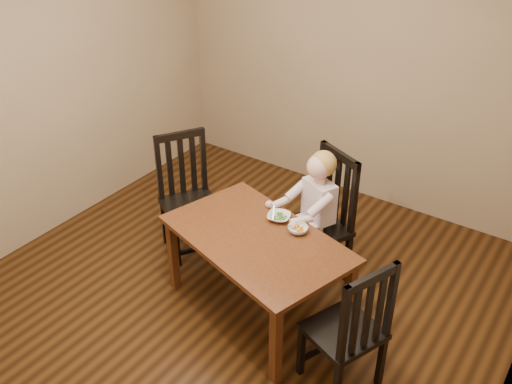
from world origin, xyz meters
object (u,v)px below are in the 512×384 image
Objects in this scene: chair_left at (188,197)px; toddler at (317,205)px; chair_child at (321,220)px; bowl_peas at (279,217)px; bowl_veg at (298,229)px; chair_right at (350,329)px; dining_table at (257,246)px.

toddler is at bearing 135.00° from chair_left.
chair_child is 0.45m from bowl_peas.
bowl_veg is (0.20, -0.06, 0.00)m from bowl_peas.
bowl_veg reaches higher than bowl_peas.
bowl_peas is at bearing 117.39° from chair_left.
bowl_veg is at bearing -16.29° from bowl_peas.
chair_left is 7.11× the size of bowl_veg.
bowl_peas is at bearing 79.59° from chair_right.
chair_right is (0.73, -0.93, -0.04)m from chair_child.
toddler is 0.40m from bowl_veg.
chair_right is at bearing 155.13° from toddler.
chair_right reaches higher than bowl_peas.
chair_left is 1.96m from chair_right.
chair_left is (-1.13, -0.32, -0.02)m from chair_child.
bowl_veg is (-0.68, 0.49, 0.22)m from chair_right.
chair_child reaches higher than chair_right.
chair_left is at bearing 92.94° from chair_right.
bowl_peas is at bearing 163.71° from bowl_veg.
chair_right reaches higher than bowl_veg.
dining_table is 10.29× the size of bowl_veg.
chair_child reaches higher than toddler.
bowl_peas is at bearing 87.93° from dining_table.
toddler is at bearing 99.46° from bowl_veg.
chair_right is (1.86, -0.62, -0.02)m from chair_left.
chair_child reaches higher than bowl_veg.
chair_right is at bearing -35.51° from bowl_veg.
toddler is 0.36m from bowl_peas.
dining_table is 0.33m from bowl_veg.
chair_child reaches higher than dining_table.
chair_right is at bearing 103.06° from chair_left.
chair_right is 6.83× the size of bowl_veg.
bowl_veg is at bearing 124.26° from toddler.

